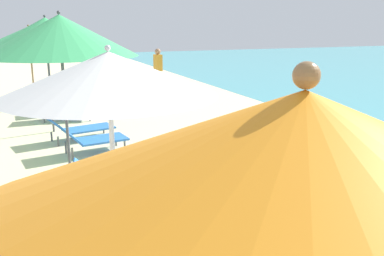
{
  "coord_description": "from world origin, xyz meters",
  "views": [
    {
      "loc": [
        -1.47,
        2.36,
        2.6
      ],
      "look_at": [
        0.44,
        7.12,
        1.3
      ],
      "focal_mm": 39.24,
      "sensor_mm": 36.0,
      "label": 1
    }
  ],
  "objects_px": {
    "lounger_third_shoreside": "(175,189)",
    "beach_ball": "(269,112)",
    "person_walking_near": "(158,66)",
    "umbrella_fourth": "(60,36)",
    "umbrella_third": "(109,74)",
    "lounger_fifth_shoreside": "(66,108)",
    "umbrella_farthest": "(29,35)",
    "umbrella_second": "(299,191)",
    "lounger_fifth_inland": "(80,128)",
    "lounger_farthest_shoreside": "(54,95)",
    "lounger_fourth_inland": "(124,179)",
    "umbrella_fifth": "(46,32)",
    "lounger_farthest_inland": "(65,104)",
    "lounger_fourth_shoreside": "(93,138)"
  },
  "relations": [
    {
      "from": "lounger_third_shoreside",
      "to": "lounger_fifth_inland",
      "type": "height_order",
      "value": "lounger_third_shoreside"
    },
    {
      "from": "lounger_fifth_inland",
      "to": "beach_ball",
      "type": "xyz_separation_m",
      "value": [
        5.16,
        0.26,
        -0.09
      ]
    },
    {
      "from": "lounger_fourth_shoreside",
      "to": "lounger_farthest_inland",
      "type": "relative_size",
      "value": 1.0
    },
    {
      "from": "umbrella_farthest",
      "to": "person_walking_near",
      "type": "xyz_separation_m",
      "value": [
        4.5,
        1.59,
        -1.24
      ]
    },
    {
      "from": "umbrella_farthest",
      "to": "lounger_farthest_shoreside",
      "type": "xyz_separation_m",
      "value": [
        0.64,
        0.94,
        -2.0
      ]
    },
    {
      "from": "lounger_fourth_inland",
      "to": "umbrella_fourth",
      "type": "bearing_deg",
      "value": 123.85
    },
    {
      "from": "umbrella_second",
      "to": "lounger_fourth_shoreside",
      "type": "height_order",
      "value": "umbrella_second"
    },
    {
      "from": "lounger_fifth_inland",
      "to": "lounger_farthest_shoreside",
      "type": "height_order",
      "value": "lounger_fifth_inland"
    },
    {
      "from": "umbrella_farthest",
      "to": "beach_ball",
      "type": "height_order",
      "value": "umbrella_farthest"
    },
    {
      "from": "umbrella_third",
      "to": "lounger_fifth_inland",
      "type": "height_order",
      "value": "umbrella_third"
    },
    {
      "from": "umbrella_second",
      "to": "lounger_fifth_inland",
      "type": "xyz_separation_m",
      "value": [
        0.52,
        8.78,
        -1.94
      ]
    },
    {
      "from": "umbrella_fifth",
      "to": "lounger_farthest_inland",
      "type": "xyz_separation_m",
      "value": [
        0.49,
        2.11,
        -2.11
      ]
    },
    {
      "from": "umbrella_third",
      "to": "lounger_third_shoreside",
      "type": "bearing_deg",
      "value": 47.74
    },
    {
      "from": "lounger_fourth_shoreside",
      "to": "lounger_farthest_shoreside",
      "type": "xyz_separation_m",
      "value": [
        -0.3,
        6.26,
        -0.07
      ]
    },
    {
      "from": "lounger_fifth_inland",
      "to": "person_walking_near",
      "type": "height_order",
      "value": "person_walking_near"
    },
    {
      "from": "umbrella_fifth",
      "to": "person_walking_near",
      "type": "relative_size",
      "value": 1.68
    },
    {
      "from": "lounger_fifth_inland",
      "to": "umbrella_farthest",
      "type": "bearing_deg",
      "value": 88.53
    },
    {
      "from": "lounger_fourth_inland",
      "to": "umbrella_farthest",
      "type": "xyz_separation_m",
      "value": [
        -1.0,
        7.81,
        1.93
      ]
    },
    {
      "from": "umbrella_fifth",
      "to": "lounger_farthest_shoreside",
      "type": "distance_m",
      "value": 4.68
    },
    {
      "from": "umbrella_fourth",
      "to": "lounger_fifth_inland",
      "type": "distance_m",
      "value": 3.17
    },
    {
      "from": "umbrella_fourth",
      "to": "person_walking_near",
      "type": "relative_size",
      "value": 1.68
    },
    {
      "from": "lounger_farthest_shoreside",
      "to": "person_walking_near",
      "type": "xyz_separation_m",
      "value": [
        3.87,
        0.64,
        0.76
      ]
    },
    {
      "from": "umbrella_third",
      "to": "lounger_fourth_shoreside",
      "type": "xyz_separation_m",
      "value": [
        0.44,
        4.37,
        -1.81
      ]
    },
    {
      "from": "umbrella_fourth",
      "to": "lounger_fifth_inland",
      "type": "bearing_deg",
      "value": 78.62
    },
    {
      "from": "umbrella_second",
      "to": "beach_ball",
      "type": "relative_size",
      "value": 6.45
    },
    {
      "from": "umbrella_third",
      "to": "lounger_farthest_shoreside",
      "type": "distance_m",
      "value": 10.79
    },
    {
      "from": "person_walking_near",
      "to": "umbrella_fourth",
      "type": "bearing_deg",
      "value": -124.84
    },
    {
      "from": "lounger_farthest_inland",
      "to": "beach_ball",
      "type": "relative_size",
      "value": 3.51
    },
    {
      "from": "umbrella_fourth",
      "to": "lounger_fourth_inland",
      "type": "distance_m",
      "value": 2.54
    },
    {
      "from": "umbrella_second",
      "to": "lounger_farthest_inland",
      "type": "xyz_separation_m",
      "value": [
        0.51,
        11.89,
        -1.94
      ]
    },
    {
      "from": "umbrella_third",
      "to": "lounger_fifth_shoreside",
      "type": "bearing_deg",
      "value": 88.25
    },
    {
      "from": "lounger_fifth_inland",
      "to": "umbrella_second",
      "type": "bearing_deg",
      "value": -105.83
    },
    {
      "from": "lounger_fourth_inland",
      "to": "lounger_farthest_shoreside",
      "type": "relative_size",
      "value": 1.11
    },
    {
      "from": "lounger_third_shoreside",
      "to": "lounger_farthest_shoreside",
      "type": "bearing_deg",
      "value": 102.7
    },
    {
      "from": "umbrella_fourth",
      "to": "lounger_third_shoreside",
      "type": "bearing_deg",
      "value": -58.39
    },
    {
      "from": "lounger_third_shoreside",
      "to": "beach_ball",
      "type": "relative_size",
      "value": 3.81
    },
    {
      "from": "person_walking_near",
      "to": "lounger_farthest_shoreside",
      "type": "bearing_deg",
      "value": -178.2
    },
    {
      "from": "umbrella_third",
      "to": "lounger_fifth_shoreside",
      "type": "relative_size",
      "value": 1.58
    },
    {
      "from": "umbrella_third",
      "to": "umbrella_fourth",
      "type": "relative_size",
      "value": 0.86
    },
    {
      "from": "lounger_third_shoreside",
      "to": "lounger_fifth_shoreside",
      "type": "xyz_separation_m",
      "value": [
        -0.84,
        6.51,
        -0.01
      ]
    },
    {
      "from": "lounger_third_shoreside",
      "to": "umbrella_fifth",
      "type": "xyz_separation_m",
      "value": [
        -1.26,
        5.31,
        2.07
      ]
    },
    {
      "from": "lounger_farthest_shoreside",
      "to": "lounger_farthest_inland",
      "type": "xyz_separation_m",
      "value": [
        0.16,
        -2.03,
        0.04
      ]
    },
    {
      "from": "umbrella_fourth",
      "to": "umbrella_fifth",
      "type": "relative_size",
      "value": 1.0
    },
    {
      "from": "lounger_fourth_shoreside",
      "to": "person_walking_near",
      "type": "relative_size",
      "value": 0.82
    },
    {
      "from": "person_walking_near",
      "to": "beach_ball",
      "type": "distance_m",
      "value": 5.77
    },
    {
      "from": "umbrella_second",
      "to": "lounger_third_shoreside",
      "type": "bearing_deg",
      "value": 74.01
    },
    {
      "from": "lounger_fifth_inland",
      "to": "lounger_fifth_shoreside",
      "type": "bearing_deg",
      "value": 79.71
    },
    {
      "from": "lounger_fourth_inland",
      "to": "beach_ball",
      "type": "relative_size",
      "value": 4.03
    },
    {
      "from": "lounger_fourth_inland",
      "to": "lounger_fifth_shoreside",
      "type": "xyz_separation_m",
      "value": [
        -0.27,
        5.82,
        0.01
      ]
    },
    {
      "from": "umbrella_farthest",
      "to": "umbrella_second",
      "type": "bearing_deg",
      "value": -88.73
    }
  ]
}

